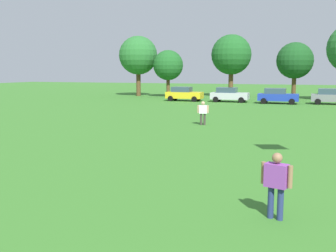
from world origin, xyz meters
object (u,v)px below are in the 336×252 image
adult_bystander (276,180)px  parked_car_gray_3 (332,96)px  bystander_midfield (203,111)px  parked_car_silver_1 (229,95)px  parked_car_blue_2 (277,96)px  tree_far_left (138,56)px  tree_right (295,61)px  tree_left (168,65)px  tree_center (231,55)px  parked_car_yellow_0 (184,94)px

adult_bystander → parked_car_gray_3: bearing=-77.8°
bystander_midfield → parked_car_silver_1: (-2.13, 20.25, -0.08)m
adult_bystander → parked_car_blue_2: (-2.58, 35.44, -0.11)m
parked_car_gray_3 → tree_far_left: tree_far_left is taller
bystander_midfield → tree_right: (4.69, 28.09, 3.91)m
parked_car_blue_2 → tree_left: bearing=156.0°
adult_bystander → parked_car_silver_1: parked_car_silver_1 is taller
parked_car_silver_1 → tree_far_left: (-14.45, 6.91, 4.88)m
parked_car_gray_3 → tree_center: (-12.56, 8.94, 4.89)m
tree_left → parked_car_silver_1: bearing=-32.4°
parked_car_yellow_0 → tree_center: bearing=68.0°
tree_left → tree_right: (16.47, 1.71, 0.53)m
adult_bystander → tree_far_left: size_ratio=0.19×
parked_car_yellow_0 → parked_car_blue_2: same height
parked_car_yellow_0 → parked_car_blue_2: bearing=-1.8°
parked_car_silver_1 → tree_right: tree_right is taller
bystander_midfield → tree_far_left: size_ratio=0.19×
tree_far_left → tree_left: 5.06m
parked_car_yellow_0 → parked_car_gray_3: 16.40m
parked_car_gray_3 → tree_right: size_ratio=0.60×
parked_car_blue_2 → parked_car_silver_1: bearing=173.7°
adult_bystander → tree_center: 46.55m
parked_car_silver_1 → tree_right: (6.82, 7.84, 3.99)m
adult_bystander → parked_car_yellow_0: parked_car_yellow_0 is taller
parked_car_yellow_0 → parked_car_silver_1: 5.41m
bystander_midfield → tree_right: 28.74m
bystander_midfield → parked_car_gray_3: (8.86, 20.56, -0.08)m
parked_car_gray_3 → bystander_midfield: bearing=-113.3°
parked_car_gray_3 → tree_far_left: bearing=165.4°
tree_center → bystander_midfield: bearing=-82.9°
tree_right → parked_car_blue_2: bearing=-99.2°
parked_car_gray_3 → tree_right: bearing=119.0°
adult_bystander → bystander_midfield: adult_bystander is taller
parked_car_yellow_0 → parked_car_blue_2: size_ratio=1.00×
tree_center → tree_left: bearing=-158.9°
adult_bystander → tree_left: tree_left is taller
parked_car_silver_1 → parked_car_blue_2: (5.46, -0.60, 0.00)m
bystander_midfield → parked_car_yellow_0: parked_car_yellow_0 is taller
adult_bystander → parked_car_silver_1: (-8.04, 36.05, -0.11)m
tree_far_left → tree_right: size_ratio=1.18×
parked_car_silver_1 → bystander_midfield: bearing=-84.0°
adult_bystander → parked_car_yellow_0: (-13.44, 35.79, -0.11)m
tree_right → tree_far_left: bearing=-177.5°
adult_bystander → parked_car_silver_1: size_ratio=0.38×
tree_far_left → tree_center: 13.09m
parked_car_silver_1 → parked_car_gray_3: (10.99, 0.31, 0.00)m
parked_car_silver_1 → tree_center: tree_center is taller
parked_car_yellow_0 → tree_far_left: size_ratio=0.51×
parked_car_yellow_0 → parked_car_gray_3: (16.39, 0.57, 0.00)m
adult_bystander → parked_car_gray_3: parked_car_gray_3 is taller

